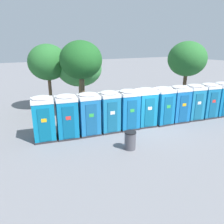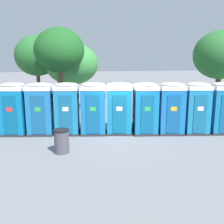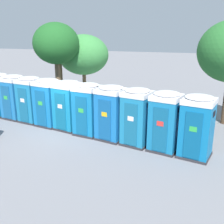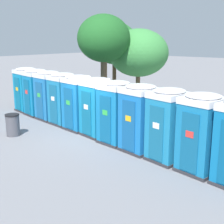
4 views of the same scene
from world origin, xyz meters
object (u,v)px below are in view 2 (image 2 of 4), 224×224
object	(u,v)px
portapotty_3	(67,108)
street_tree_1	(220,55)
portapotty_8	(197,108)
portapotty_7	(171,108)
street_tree_2	(37,56)
portapotty_9	(222,108)
street_tree_3	(59,51)
portapotty_1	(14,109)
portapotty_4	(93,108)
portapotty_5	(119,108)
portapotty_6	(145,108)
trash_can	(62,141)
street_tree_0	(72,64)
portapotty_2	(41,108)

from	to	relation	value
portapotty_3	street_tree_1	size ratio (longest dim) A/B	0.46
portapotty_8	street_tree_1	size ratio (longest dim) A/B	0.46
portapotty_7	street_tree_2	size ratio (longest dim) A/B	0.48
street_tree_2	portapotty_9	bearing A→B (deg)	-38.80
street_tree_2	street_tree_3	xyz separation A→B (m)	(1.58, -2.95, 0.27)
portapotty_1	portapotty_4	xyz separation A→B (m)	(3.81, -0.58, -0.00)
portapotty_3	portapotty_5	world-z (taller)	same
portapotty_9	street_tree_3	size ratio (longest dim) A/B	0.46
portapotty_4	portapotty_6	world-z (taller)	same
street_tree_1	portapotty_9	bearing A→B (deg)	-119.06
portapotty_8	trash_can	world-z (taller)	portapotty_8
portapotty_1	street_tree_0	xyz separation A→B (m)	(3.02, 5.42, 2.00)
portapotty_4	street_tree_3	bearing A→B (deg)	113.28
portapotty_6	portapotty_7	size ratio (longest dim) A/B	1.00
trash_can	street_tree_0	bearing A→B (deg)	84.99
portapotty_7	portapotty_6	bearing A→B (deg)	171.72
portapotty_3	street_tree_2	xyz separation A→B (m)	(-1.89, 6.41, 2.55)
portapotty_4	street_tree_0	distance (m)	6.37
street_tree_2	street_tree_0	bearing A→B (deg)	-14.65
street_tree_1	street_tree_2	size ratio (longest dim) A/B	1.05
portapotty_1	trash_can	world-z (taller)	portapotty_1
portapotty_9	trash_can	bearing A→B (deg)	-169.22
portapotty_1	portapotty_7	world-z (taller)	same
portapotty_1	street_tree_3	world-z (taller)	street_tree_3
portapotty_4	street_tree_1	distance (m)	9.91
portapotty_8	portapotty_9	xyz separation A→B (m)	(1.27, -0.20, -0.00)
portapotty_9	portapotty_5	bearing A→B (deg)	170.34
portapotty_8	trash_can	distance (m)	6.88
portapotty_1	portapotty_6	world-z (taller)	same
trash_can	portapotty_4	bearing A→B (deg)	58.55
portapotty_3	portapotty_5	size ratio (longest dim) A/B	1.00
portapotty_3	portapotty_4	size ratio (longest dim) A/B	1.00
street_tree_0	portapotty_5	bearing A→B (deg)	-71.41
portapotty_1	portapotty_2	size ratio (longest dim) A/B	1.00
street_tree_0	street_tree_1	size ratio (longest dim) A/B	0.86
portapotty_8	street_tree_1	world-z (taller)	street_tree_1
street_tree_3	trash_can	bearing A→B (deg)	-89.69
portapotty_5	portapotty_8	distance (m)	3.85
portapotty_4	street_tree_0	bearing A→B (deg)	97.55
portapotty_2	portapotty_9	xyz separation A→B (m)	(8.88, -1.41, 0.00)
portapotty_5	street_tree_1	world-z (taller)	street_tree_1
portapotty_1	street_tree_2	xyz separation A→B (m)	(0.66, 6.04, 2.55)
portapotty_6	portapotty_9	world-z (taller)	same
portapotty_9	street_tree_3	bearing A→B (deg)	149.40
portapotty_5	street_tree_2	xyz separation A→B (m)	(-4.43, 6.77, 2.55)
portapotty_9	portapotty_4	bearing A→B (deg)	170.86
portapotty_3	street_tree_2	world-z (taller)	street_tree_2
portapotty_8	street_tree_3	xyz separation A→B (m)	(-6.65, 4.48, 2.82)
portapotty_1	portapotty_5	xyz separation A→B (m)	(5.09, -0.74, -0.00)
portapotty_2	portapotty_5	bearing A→B (deg)	-8.14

